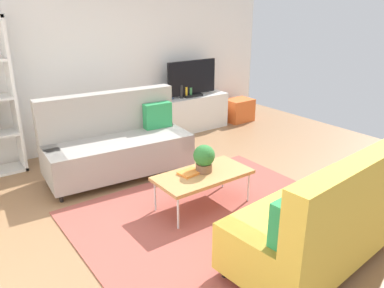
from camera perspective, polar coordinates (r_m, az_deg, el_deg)
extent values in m
plane|color=#936B47|center=(4.55, 3.03, -9.18)|extent=(7.68, 7.68, 0.00)
cube|color=white|center=(6.42, -13.01, 12.82)|extent=(6.40, 0.12, 2.90)
cube|color=#9E4C42|center=(4.37, 2.70, -10.41)|extent=(2.90, 2.20, 0.01)
cube|color=gray|center=(5.26, -10.88, -1.41)|extent=(1.96, 0.99, 0.44)
cube|color=gray|center=(5.39, -12.46, 4.62)|extent=(1.91, 0.35, 0.56)
cube|color=gray|center=(5.55, -2.75, 1.32)|extent=(0.27, 0.85, 0.22)
cube|color=gray|center=(5.02, -20.04, -2.06)|extent=(0.27, 0.85, 0.22)
cylinder|color=black|center=(5.42, -0.77, -3.45)|extent=(0.05, 0.05, 0.10)
cylinder|color=black|center=(4.86, -18.86, -7.58)|extent=(0.05, 0.05, 0.10)
cylinder|color=black|center=(5.97, -4.09, -1.19)|extent=(0.05, 0.05, 0.10)
cylinder|color=black|center=(5.47, -20.53, -4.60)|extent=(0.05, 0.05, 0.10)
cube|color=#288C4C|center=(5.50, -5.16, 4.26)|extent=(0.41, 0.17, 0.36)
cube|color=gold|center=(3.77, 18.34, -11.46)|extent=(1.97, 1.00, 0.44)
cube|color=gold|center=(3.41, 23.85, -6.12)|extent=(1.91, 0.37, 0.56)
cube|color=gold|center=(3.10, 10.03, -15.70)|extent=(0.27, 0.85, 0.22)
cube|color=gold|center=(4.40, 24.32, -5.87)|extent=(0.27, 0.85, 0.22)
cylinder|color=black|center=(3.50, 4.88, -18.53)|extent=(0.05, 0.05, 0.10)
cylinder|color=black|center=(4.71, 20.03, -8.70)|extent=(0.05, 0.05, 0.10)
cube|color=#288C4C|center=(3.00, 14.70, -10.82)|extent=(0.41, 0.17, 0.36)
cube|color=#D84C33|center=(3.34, 19.16, -7.91)|extent=(0.41, 0.17, 0.36)
cube|color=#B7844C|center=(4.35, 1.65, -4.66)|extent=(1.10, 0.56, 0.04)
cylinder|color=silver|center=(4.37, -5.50, -7.74)|extent=(0.02, 0.02, 0.38)
cylinder|color=silver|center=(4.89, 4.64, -4.49)|extent=(0.02, 0.02, 0.38)
cylinder|color=silver|center=(4.02, -2.09, -10.28)|extent=(0.02, 0.02, 0.38)
cylinder|color=silver|center=(4.59, 8.39, -6.42)|extent=(0.02, 0.02, 0.38)
cube|color=silver|center=(7.07, -0.12, 4.64)|extent=(1.40, 0.44, 0.64)
cube|color=black|center=(6.97, -0.02, 7.29)|extent=(0.36, 0.20, 0.04)
cube|color=black|center=(6.91, -0.02, 9.88)|extent=(1.00, 0.05, 0.60)
cube|color=white|center=(5.75, -25.15, 6.51)|extent=(0.04, 0.36, 2.10)
cube|color=orange|center=(7.70, 6.99, 5.03)|extent=(0.52, 0.40, 0.44)
cylinder|color=brown|center=(4.37, 1.79, -3.53)|extent=(0.19, 0.19, 0.10)
sphere|color=#2D7233|center=(4.31, 1.82, -1.72)|extent=(0.25, 0.25, 0.25)
cube|color=orange|center=(4.33, -0.33, -4.29)|extent=(0.26, 0.21, 0.03)
cylinder|color=#4C72B2|center=(6.70, -4.43, 7.29)|extent=(0.11, 0.11, 0.18)
cylinder|color=#4C72B2|center=(6.79, -3.21, 7.42)|extent=(0.11, 0.11, 0.16)
cylinder|color=#262626|center=(6.80, -1.62, 7.80)|extent=(0.06, 0.06, 0.24)
cylinder|color=gold|center=(6.86, -0.86, 7.71)|extent=(0.05, 0.05, 0.19)
cylinder|color=#3F8C4C|center=(6.92, -0.20, 7.73)|extent=(0.05, 0.05, 0.17)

